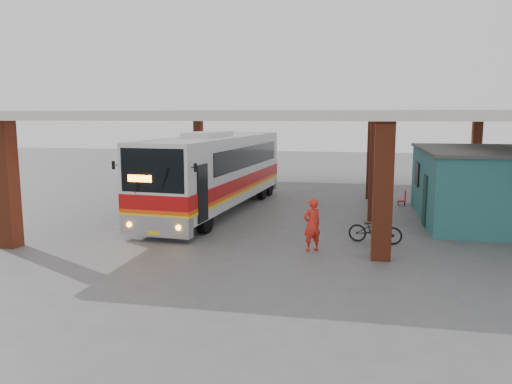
{
  "coord_description": "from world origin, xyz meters",
  "views": [
    {
      "loc": [
        2.19,
        -18.79,
        4.49
      ],
      "look_at": [
        -1.64,
        0.0,
        1.56
      ],
      "focal_mm": 35.0,
      "sensor_mm": 36.0,
      "label": 1
    }
  ],
  "objects_px": {
    "coach_bus": "(217,172)",
    "motorcycle": "(375,229)",
    "red_chair": "(403,198)",
    "pedestrian": "(312,225)"
  },
  "relations": [
    {
      "from": "coach_bus",
      "to": "motorcycle",
      "type": "xyz_separation_m",
      "value": [
        7.21,
        -4.82,
        -1.39
      ]
    },
    {
      "from": "coach_bus",
      "to": "red_chair",
      "type": "distance_m",
      "value": 9.59
    },
    {
      "from": "pedestrian",
      "to": "red_chair",
      "type": "height_order",
      "value": "pedestrian"
    },
    {
      "from": "coach_bus",
      "to": "motorcycle",
      "type": "distance_m",
      "value": 8.79
    },
    {
      "from": "pedestrian",
      "to": "red_chair",
      "type": "bearing_deg",
      "value": -147.05
    },
    {
      "from": "motorcycle",
      "to": "pedestrian",
      "type": "xyz_separation_m",
      "value": [
        -2.12,
        -1.5,
        0.4
      ]
    },
    {
      "from": "motorcycle",
      "to": "pedestrian",
      "type": "bearing_deg",
      "value": 134.8
    },
    {
      "from": "coach_bus",
      "to": "motorcycle",
      "type": "height_order",
      "value": "coach_bus"
    },
    {
      "from": "pedestrian",
      "to": "motorcycle",
      "type": "bearing_deg",
      "value": 179.64
    },
    {
      "from": "motorcycle",
      "to": "pedestrian",
      "type": "distance_m",
      "value": 2.62
    }
  ]
}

